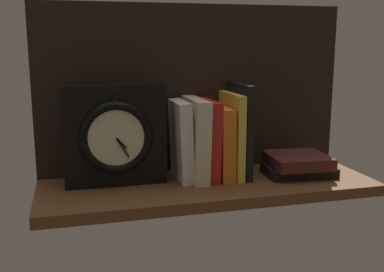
# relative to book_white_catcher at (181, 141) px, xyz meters

# --- Properties ---
(ground_plane) EXTENTS (0.78, 0.26, 0.03)m
(ground_plane) POSITION_rel_book_white_catcher_xyz_m (0.06, -0.04, -0.11)
(ground_plane) COLOR brown
(back_panel) EXTENTS (0.78, 0.01, 0.41)m
(back_panel) POSITION_rel_book_white_catcher_xyz_m (0.06, 0.08, 0.11)
(back_panel) COLOR black
(back_panel) RESTS_ON ground_plane
(book_white_catcher) EXTENTS (0.04, 0.12, 0.19)m
(book_white_catcher) POSITION_rel_book_white_catcher_xyz_m (0.00, 0.00, 0.00)
(book_white_catcher) COLOR silver
(book_white_catcher) RESTS_ON ground_plane
(book_cream_twain) EXTENTS (0.04, 0.16, 0.19)m
(book_cream_twain) POSITION_rel_book_white_catcher_xyz_m (0.03, 0.00, 0.00)
(book_cream_twain) COLOR beige
(book_cream_twain) RESTS_ON ground_plane
(book_red_requiem) EXTENTS (0.03, 0.14, 0.19)m
(book_red_requiem) POSITION_rel_book_white_catcher_xyz_m (0.07, 0.00, -0.00)
(book_red_requiem) COLOR red
(book_red_requiem) RESTS_ON ground_plane
(book_orange_pandolfini) EXTENTS (0.03, 0.14, 0.17)m
(book_orange_pandolfini) POSITION_rel_book_white_catcher_xyz_m (0.10, 0.00, -0.01)
(book_orange_pandolfini) COLOR orange
(book_orange_pandolfini) RESTS_ON ground_plane
(book_yellow_seinlanguage) EXTENTS (0.02, 0.15, 0.20)m
(book_yellow_seinlanguage) POSITION_rel_book_white_catcher_xyz_m (0.13, 0.00, 0.01)
(book_yellow_seinlanguage) COLOR gold
(book_yellow_seinlanguage) RESTS_ON ground_plane
(book_black_skeptic) EXTENTS (0.02, 0.15, 0.23)m
(book_black_skeptic) POSITION_rel_book_white_catcher_xyz_m (0.15, 0.00, 0.02)
(book_black_skeptic) COLOR black
(book_black_skeptic) RESTS_ON ground_plane
(framed_clock) EXTENTS (0.23, 0.06, 0.23)m
(framed_clock) POSITION_rel_book_white_catcher_xyz_m (-0.15, -0.01, 0.02)
(framed_clock) COLOR black
(framed_clock) RESTS_ON ground_plane
(book_stack_side) EXTENTS (0.18, 0.15, 0.05)m
(book_stack_side) POSITION_rel_book_white_catcher_xyz_m (0.29, -0.04, -0.07)
(book_stack_side) COLOR black
(book_stack_side) RESTS_ON ground_plane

